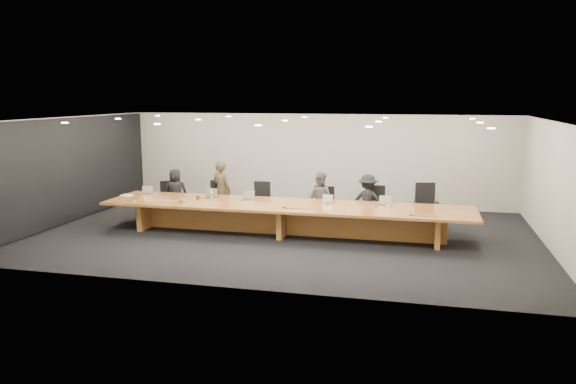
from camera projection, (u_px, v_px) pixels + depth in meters
The scene contains 29 objects.
ground at pixel (285, 234), 13.75m from camera, with size 12.00×12.00×0.00m, color black.
back_wall at pixel (316, 160), 17.34m from camera, with size 12.00×0.02×2.80m, color beige.
left_wall_panel at pixel (69, 171), 14.91m from camera, with size 0.08×7.84×2.74m, color black.
conference_table at pixel (285, 213), 13.67m from camera, with size 9.00×1.80×0.75m.
chair_far_left at pixel (167, 199), 15.77m from camera, with size 0.50×0.50×0.99m, color black, non-canonical shape.
chair_left at pixel (218, 200), 15.34m from camera, with size 0.55×0.55×1.08m, color black, non-canonical shape.
chair_mid_left at pixel (260, 201), 15.12m from camera, with size 0.55×0.55×1.08m, color black, non-canonical shape.
chair_mid_right at pixel (325, 206), 14.70m from camera, with size 0.52×0.52×1.01m, color black, non-canonical shape.
chair_right at pixel (375, 206), 14.44m from camera, with size 0.55×0.55×1.08m, color black, non-canonical shape.
chair_far_right at pixel (427, 206), 14.13m from camera, with size 0.61×0.61×1.20m, color black, non-canonical shape.
person_a at pixel (176, 193), 15.62m from camera, with size 0.67×0.43×1.36m, color black.
person_b at pixel (222, 190), 15.21m from camera, with size 0.59×0.39×1.63m, color #30291A.
person_c at pixel (320, 199), 14.62m from camera, with size 0.68×0.53×1.40m, color #4C4C4E.
person_d at pixel (368, 201), 14.32m from camera, with size 0.90×0.51×1.39m, color black.
laptop_a at pixel (146, 190), 14.94m from camera, with size 0.29×0.21×0.23m, color tan, non-canonical shape.
laptop_b at pixel (209, 193), 14.37m from camera, with size 0.33×0.24×0.26m, color tan, non-canonical shape.
laptop_c at pixel (247, 195), 14.13m from camera, with size 0.31×0.23×0.24m, color tan, non-canonical shape.
laptop_d at pixel (325, 199), 13.66m from camera, with size 0.29×0.21×0.23m, color #BBB08F, non-canonical shape.
laptop_e at pixel (384, 201), 13.43m from camera, with size 0.30×0.22×0.23m, color tan, non-canonical shape.
water_bottle at pixel (211, 195), 14.35m from camera, with size 0.07×0.07×0.21m, color silver.
amber_mug at pixel (198, 197), 14.24m from camera, with size 0.08×0.08×0.11m, color #693012.
paper_cup_near at pixel (325, 203), 13.60m from camera, with size 0.07×0.07×0.08m, color silver.
paper_cup_far at pixel (388, 207), 13.07m from camera, with size 0.07×0.07×0.08m, color silver.
notepad at pixel (127, 195), 14.80m from camera, with size 0.28×0.22×0.02m, color white.
lime_gadget at pixel (127, 194), 14.80m from camera, with size 0.15×0.09×0.02m, color #57BB31.
av_box at pixel (130, 201), 14.01m from camera, with size 0.21×0.16×0.03m, color #ADAEB2.
mic_left at pixel (181, 201), 13.94m from camera, with size 0.11×0.11×0.03m, color black.
mic_center at pixel (284, 207), 13.19m from camera, with size 0.11×0.11×0.03m, color black.
mic_right at pixel (411, 215), 12.35m from camera, with size 0.11×0.11×0.03m, color black.
Camera 1 is at (3.25, -12.98, 3.36)m, focal length 35.00 mm.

